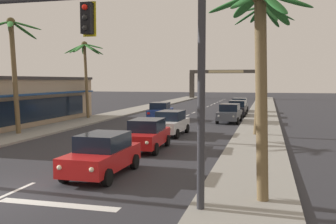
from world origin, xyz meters
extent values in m
plane|color=#2D2D33|center=(0.00, 0.00, 0.00)|extent=(220.00, 220.00, 0.00)
cube|color=gray|center=(7.80, 20.00, 0.07)|extent=(3.20, 110.00, 0.14)
cube|color=gray|center=(-7.80, 20.00, 0.07)|extent=(3.20, 110.00, 0.14)
cube|color=silver|center=(0.00, 0.48, 0.00)|extent=(0.16, 2.00, 0.01)
cube|color=silver|center=(0.00, 4.18, 0.00)|extent=(0.16, 2.00, 0.01)
cube|color=silver|center=(0.00, 7.87, 0.00)|extent=(0.16, 2.00, 0.01)
cube|color=silver|center=(0.00, 11.57, 0.00)|extent=(0.16, 2.00, 0.01)
cube|color=silver|center=(0.00, 15.26, 0.00)|extent=(0.16, 2.00, 0.01)
cube|color=silver|center=(0.00, 18.96, 0.00)|extent=(0.16, 2.00, 0.01)
cube|color=silver|center=(0.00, 22.66, 0.00)|extent=(0.16, 2.00, 0.01)
cube|color=silver|center=(0.00, 26.35, 0.00)|extent=(0.16, 2.00, 0.01)
cube|color=silver|center=(0.00, 30.05, 0.00)|extent=(0.16, 2.00, 0.01)
cube|color=silver|center=(0.00, 33.75, 0.00)|extent=(0.16, 2.00, 0.01)
cube|color=silver|center=(0.00, 37.44, 0.00)|extent=(0.16, 2.00, 0.01)
cube|color=silver|center=(0.00, 41.14, 0.00)|extent=(0.16, 2.00, 0.01)
cube|color=silver|center=(0.00, 44.83, 0.00)|extent=(0.16, 2.00, 0.01)
cube|color=silver|center=(0.00, 48.53, 0.00)|extent=(0.16, 2.00, 0.01)
cube|color=silver|center=(0.00, 52.23, 0.00)|extent=(0.16, 2.00, 0.01)
cube|color=silver|center=(0.00, 55.92, 0.00)|extent=(0.16, 2.00, 0.01)
cube|color=silver|center=(0.00, 59.62, 0.00)|extent=(0.16, 2.00, 0.01)
cube|color=silver|center=(0.00, 63.31, 0.00)|extent=(0.16, 2.00, 0.01)
cube|color=silver|center=(0.00, 67.01, 0.00)|extent=(0.16, 2.00, 0.01)
cube|color=silver|center=(2.20, -0.60, 0.00)|extent=(4.00, 0.44, 0.01)
cylinder|color=#2D2D33|center=(6.57, -0.28, 3.41)|extent=(0.22, 0.22, 6.81)
cube|color=black|center=(3.13, -0.30, 5.65)|extent=(0.32, 0.26, 0.92)
sphere|color=red|center=(3.13, -0.44, 5.95)|extent=(0.17, 0.17, 0.17)
sphere|color=black|center=(3.13, -0.44, 5.65)|extent=(0.17, 0.17, 0.17)
sphere|color=black|center=(3.13, -0.44, 5.35)|extent=(0.17, 0.17, 0.17)
cube|color=yellow|center=(3.13, -0.14, 5.65)|extent=(0.42, 0.03, 1.04)
cube|color=red|center=(2.00, 3.16, 0.68)|extent=(1.83, 4.33, 0.72)
cube|color=black|center=(2.00, 3.31, 1.36)|extent=(1.64, 2.23, 0.64)
cylinder|color=black|center=(2.84, 1.72, 0.32)|extent=(0.23, 0.64, 0.64)
cylinder|color=black|center=(1.11, 1.75, 0.32)|extent=(0.23, 0.64, 0.64)
cylinder|color=black|center=(2.88, 4.56, 0.32)|extent=(0.23, 0.64, 0.64)
cylinder|color=black|center=(1.16, 4.59, 0.32)|extent=(0.23, 0.64, 0.64)
sphere|color=#F9EFC6|center=(2.58, 0.98, 0.76)|extent=(0.18, 0.18, 0.18)
sphere|color=#F9EFC6|center=(1.34, 1.00, 0.76)|extent=(0.18, 0.18, 0.18)
cube|color=red|center=(2.69, 5.30, 0.78)|extent=(0.24, 0.06, 0.20)
cube|color=red|center=(1.37, 5.33, 0.78)|extent=(0.24, 0.06, 0.20)
cube|color=red|center=(1.99, 9.08, 0.68)|extent=(1.93, 4.37, 0.72)
cube|color=black|center=(1.98, 9.23, 1.36)|extent=(1.68, 2.26, 0.64)
cylinder|color=black|center=(2.90, 7.69, 0.32)|extent=(0.24, 0.65, 0.64)
cylinder|color=black|center=(1.18, 7.63, 0.32)|extent=(0.24, 0.65, 0.64)
cylinder|color=black|center=(2.79, 10.53, 0.32)|extent=(0.24, 0.65, 0.64)
cylinder|color=black|center=(1.07, 10.46, 0.32)|extent=(0.24, 0.65, 0.64)
sphere|color=#F9EFC6|center=(2.69, 6.93, 0.76)|extent=(0.18, 0.18, 0.18)
sphere|color=#F9EFC6|center=(1.45, 6.89, 0.76)|extent=(0.18, 0.18, 0.18)
cube|color=red|center=(2.56, 11.26, 0.78)|extent=(0.24, 0.07, 0.20)
cube|color=red|center=(1.24, 11.21, 0.78)|extent=(0.24, 0.07, 0.20)
cube|color=silver|center=(1.85, 15.00, 0.68)|extent=(1.92, 4.36, 0.72)
cube|color=black|center=(1.85, 15.15, 1.36)|extent=(1.68, 2.26, 0.64)
cylinder|color=black|center=(2.66, 13.55, 0.32)|extent=(0.24, 0.65, 0.64)
cylinder|color=black|center=(0.93, 13.61, 0.32)|extent=(0.24, 0.65, 0.64)
cylinder|color=black|center=(2.76, 16.39, 0.32)|extent=(0.24, 0.65, 0.64)
cylinder|color=black|center=(1.04, 16.45, 0.32)|extent=(0.24, 0.65, 0.64)
sphere|color=#F9EFC6|center=(2.39, 12.81, 0.76)|extent=(0.18, 0.18, 0.18)
sphere|color=#F9EFC6|center=(1.15, 12.86, 0.76)|extent=(0.18, 0.18, 0.18)
cube|color=red|center=(2.59, 17.13, 0.78)|extent=(0.24, 0.07, 0.20)
cube|color=red|center=(1.27, 17.18, 0.78)|extent=(0.24, 0.07, 0.20)
cube|color=navy|center=(-1.65, 25.10, 0.68)|extent=(2.00, 4.39, 0.72)
cube|color=black|center=(-1.64, 24.95, 1.36)|extent=(1.72, 2.29, 0.64)
cylinder|color=black|center=(-2.59, 26.46, 0.32)|extent=(0.26, 0.65, 0.64)
cylinder|color=black|center=(-0.87, 26.56, 0.32)|extent=(0.26, 0.65, 0.64)
cylinder|color=black|center=(-2.43, 23.63, 0.32)|extent=(0.26, 0.65, 0.64)
cylinder|color=black|center=(-0.70, 23.73, 0.32)|extent=(0.26, 0.65, 0.64)
sphere|color=#B2B2AD|center=(-2.39, 27.23, 0.76)|extent=(0.18, 0.18, 0.18)
sphere|color=#B2B2AD|center=(-1.15, 27.30, 0.76)|extent=(0.18, 0.18, 0.18)
cube|color=red|center=(-2.18, 22.90, 0.78)|extent=(0.24, 0.07, 0.20)
cube|color=red|center=(-0.86, 22.98, 0.78)|extent=(0.24, 0.07, 0.20)
cube|color=#4C515B|center=(5.07, 24.08, 0.68)|extent=(1.92, 4.36, 0.72)
cube|color=black|center=(5.08, 24.23, 1.36)|extent=(1.68, 2.26, 0.64)
cylinder|color=black|center=(5.88, 22.63, 0.32)|extent=(0.24, 0.65, 0.64)
cylinder|color=black|center=(4.16, 22.70, 0.32)|extent=(0.24, 0.65, 0.64)
cylinder|color=black|center=(5.99, 25.47, 0.32)|extent=(0.24, 0.65, 0.64)
cylinder|color=black|center=(4.26, 25.53, 0.32)|extent=(0.24, 0.65, 0.64)
sphere|color=#B2B2AD|center=(5.61, 21.89, 0.76)|extent=(0.18, 0.18, 0.18)
sphere|color=#B2B2AD|center=(4.37, 21.94, 0.76)|extent=(0.18, 0.18, 0.18)
cube|color=red|center=(5.81, 26.22, 0.78)|extent=(0.24, 0.07, 0.20)
cube|color=red|center=(4.49, 26.27, 0.78)|extent=(0.24, 0.07, 0.20)
cube|color=black|center=(5.31, 30.11, 0.68)|extent=(1.81, 4.32, 0.72)
cube|color=black|center=(5.31, 30.26, 1.36)|extent=(1.62, 2.22, 0.64)
cylinder|color=black|center=(6.15, 28.68, 0.32)|extent=(0.23, 0.64, 0.64)
cylinder|color=black|center=(4.43, 28.70, 0.32)|extent=(0.23, 0.64, 0.64)
cylinder|color=black|center=(6.19, 31.52, 0.32)|extent=(0.23, 0.64, 0.64)
cylinder|color=black|center=(4.46, 31.53, 0.32)|extent=(0.23, 0.64, 0.64)
sphere|color=#B2B2AD|center=(5.90, 27.93, 0.76)|extent=(0.18, 0.18, 0.18)
sphere|color=#B2B2AD|center=(4.66, 27.94, 0.76)|extent=(0.18, 0.18, 0.18)
cube|color=red|center=(5.99, 32.26, 0.78)|extent=(0.24, 0.06, 0.20)
cube|color=red|center=(4.67, 32.27, 0.78)|extent=(0.24, 0.06, 0.20)
cube|color=#4C515B|center=(5.13, 35.60, 0.68)|extent=(1.79, 4.31, 0.72)
cube|color=black|center=(5.14, 35.75, 1.36)|extent=(1.61, 2.21, 0.64)
cylinder|color=black|center=(5.99, 34.18, 0.32)|extent=(0.22, 0.64, 0.64)
cylinder|color=black|center=(4.26, 34.19, 0.32)|extent=(0.22, 0.64, 0.64)
cylinder|color=black|center=(6.00, 37.02, 0.32)|extent=(0.22, 0.64, 0.64)
cylinder|color=black|center=(4.28, 37.03, 0.32)|extent=(0.22, 0.64, 0.64)
sphere|color=#B2B2AD|center=(5.74, 33.43, 0.76)|extent=(0.18, 0.18, 0.18)
sphere|color=#B2B2AD|center=(4.50, 33.44, 0.76)|extent=(0.18, 0.18, 0.18)
cube|color=red|center=(5.81, 37.76, 0.78)|extent=(0.24, 0.06, 0.20)
cube|color=red|center=(4.49, 37.77, 0.78)|extent=(0.24, 0.06, 0.20)
cylinder|color=brown|center=(-8.47, 12.27, 3.85)|extent=(0.68, 0.33, 7.72)
ellipsoid|color=#2D702D|center=(-7.62, 12.50, 7.51)|extent=(2.17, 0.86, 0.73)
ellipsoid|color=#2D702D|center=(-8.21, 13.11, 7.27)|extent=(1.25, 1.93, 1.20)
ellipsoid|color=#2D702D|center=(-9.26, 13.11, 7.50)|extent=(1.58, 1.95, 0.75)
ellipsoid|color=#2D702D|center=(-8.05, 11.41, 7.48)|extent=(1.53, 1.98, 0.78)
sphere|color=#4C4223|center=(-8.64, 12.27, 7.76)|extent=(0.60, 0.60, 0.60)
cylinder|color=brown|center=(-8.73, 23.68, 3.60)|extent=(0.56, 0.28, 7.21)
ellipsoid|color=#2D702D|center=(-7.84, 23.53, 7.04)|extent=(2.16, 0.70, 0.65)
ellipsoid|color=#2D702D|center=(-8.19, 24.35, 6.81)|extent=(1.69, 1.67, 1.10)
ellipsoid|color=#2D702D|center=(-8.49, 24.57, 6.84)|extent=(1.15, 2.00, 1.04)
ellipsoid|color=#2D702D|center=(-9.35, 24.54, 6.86)|extent=(1.33, 1.96, 1.01)
ellipsoid|color=#2D702D|center=(-9.74, 24.20, 6.94)|extent=(1.99, 1.41, 0.85)
ellipsoid|color=#2D702D|center=(-9.80, 23.41, 6.83)|extent=(2.03, 0.95, 1.06)
ellipsoid|color=#2D702D|center=(-9.22, 22.80, 6.80)|extent=(1.10, 1.98, 1.13)
ellipsoid|color=#2D702D|center=(-8.86, 22.70, 6.86)|extent=(0.42, 2.02, 1.01)
ellipsoid|color=#2D702D|center=(-8.10, 23.02, 6.94)|extent=(1.83, 1.65, 0.85)
sphere|color=#4C4223|center=(-8.87, 23.68, 7.25)|extent=(0.60, 0.60, 0.60)
cylinder|color=brown|center=(8.20, 0.97, 3.15)|extent=(0.55, 0.35, 6.32)
ellipsoid|color=#236028|center=(8.83, 0.80, 6.12)|extent=(1.61, 0.74, 0.71)
ellipsoid|color=#236028|center=(8.54, 1.49, 5.98)|extent=(1.24, 1.36, 0.98)
ellipsoid|color=#236028|center=(7.67, 1.60, 6.15)|extent=(1.21, 1.53, 0.66)
ellipsoid|color=#236028|center=(7.34, 0.92, 6.13)|extent=(1.58, 0.49, 0.69)
ellipsoid|color=#236028|center=(7.74, 0.33, 6.07)|extent=(1.10, 1.53, 0.80)
ellipsoid|color=#236028|center=(8.46, 0.39, 5.98)|extent=(1.10, 1.44, 0.98)
cylinder|color=brown|center=(7.82, 15.86, 4.31)|extent=(0.71, 0.35, 8.63)
ellipsoid|color=#1E5123|center=(8.99, 15.81, 8.20)|extent=(2.06, 0.49, 1.18)
ellipsoid|color=#1E5123|center=(8.52, 16.63, 8.10)|extent=(1.41, 1.82, 1.37)
ellipsoid|color=#1E5123|center=(7.55, 16.79, 8.31)|extent=(1.29, 2.09, 0.96)
ellipsoid|color=#1E5123|center=(7.06, 15.91, 8.13)|extent=(1.99, 0.50, 1.31)
ellipsoid|color=#1E5123|center=(7.47, 14.93, 8.41)|extent=(1.44, 2.10, 0.76)
ellipsoid|color=#1E5123|center=(8.43, 15.04, 8.10)|extent=(1.25, 1.89, 1.37)
sphere|color=#4C4223|center=(8.00, 15.86, 8.68)|extent=(0.60, 0.60, 0.60)
cube|color=navy|center=(-9.33, 16.37, 2.71)|extent=(1.00, 17.96, 0.12)
cube|color=black|center=(-9.76, 16.37, 1.40)|extent=(0.06, 16.90, 1.80)
cube|color=#423D38|center=(-7.08, 69.48, 2.61)|extent=(0.90, 0.90, 5.21)
cube|color=#423D38|center=(7.08, 69.48, 2.61)|extent=(0.90, 0.90, 5.21)
cube|color=#423D38|center=(0.00, 69.48, 5.56)|extent=(15.07, 0.60, 0.70)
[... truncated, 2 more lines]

